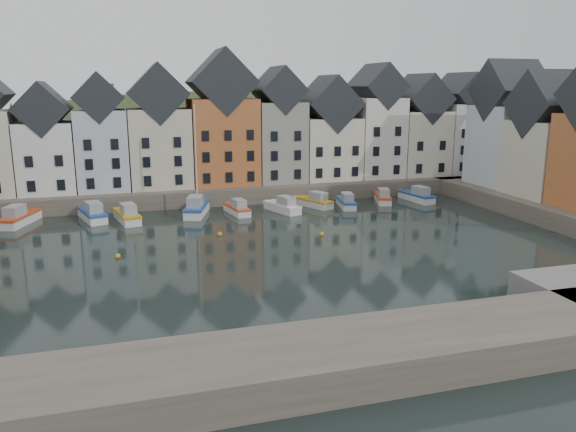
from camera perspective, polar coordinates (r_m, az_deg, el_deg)
name	(u,v)px	position (r m, az deg, el deg)	size (l,w,h in m)	color
ground	(278,254)	(51.11, -1.00, -3.91)	(260.00, 260.00, 0.00)	black
far_quay	(221,188)	(79.43, -6.82, 2.88)	(90.00, 16.00, 2.00)	#4F483D
near_wall	(202,378)	(28.87, -8.74, -15.94)	(50.00, 6.00, 2.00)	#4F483D
hillside	(200,262)	(109.01, -8.89, -4.65)	(153.60, 70.40, 64.00)	#212F17
far_terrace	(245,132)	(77.08, -4.34, 8.53)	(72.37, 8.16, 17.78)	beige
right_terrace	(552,138)	(74.07, 25.24, 7.18)	(8.30, 24.25, 16.36)	silver
mooring_buoys	(224,241)	(55.23, -6.49, -2.53)	(20.50, 5.50, 0.50)	orange
boat_a	(19,218)	(68.55, -25.66, -0.18)	(3.97, 6.82, 2.50)	silver
boat_b	(93,214)	(67.44, -19.23, 0.18)	(3.67, 6.73, 2.47)	silver
boat_c	(127,216)	(65.61, -16.01, 0.05)	(3.15, 6.51, 2.40)	silver
boat_d	(196,208)	(67.34, -9.28, 0.84)	(4.06, 7.20, 13.15)	silver
boat_e	(237,209)	(67.23, -5.17, 0.73)	(2.50, 5.60, 2.07)	silver
boat_f	(283,207)	(68.00, -0.52, 0.96)	(3.59, 6.04, 2.22)	silver
boat_g	(314,202)	(70.99, 2.70, 1.46)	(3.99, 5.94, 2.20)	silver
boat_h	(346,202)	(71.07, 5.94, 1.40)	(2.72, 5.72, 2.11)	silver
boat_i	(383,198)	(74.65, 9.61, 1.85)	(3.41, 5.81, 2.13)	silver
boat_j	(417,196)	(76.40, 12.99, 1.99)	(2.69, 6.17, 2.29)	silver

